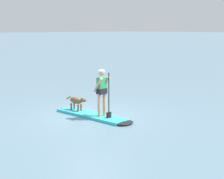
# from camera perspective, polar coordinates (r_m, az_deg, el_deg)

# --- Properties ---
(ground_plane) EXTENTS (400.00, 400.00, 0.00)m
(ground_plane) POSITION_cam_1_polar(r_m,az_deg,el_deg) (13.50, -3.17, -4.25)
(ground_plane) COLOR slate
(paddleboard) EXTENTS (3.50, 1.06, 0.10)m
(paddleboard) POSITION_cam_1_polar(r_m,az_deg,el_deg) (13.33, -2.50, -4.21)
(paddleboard) COLOR #33B2BF
(paddleboard) RESTS_ON ground_plane
(person_paddler) EXTENTS (0.63, 0.50, 1.70)m
(person_paddler) POSITION_cam_1_polar(r_m,az_deg,el_deg) (12.90, -1.58, 0.02)
(person_paddler) COLOR tan
(person_paddler) RESTS_ON paddleboard
(dog) EXTENTS (1.14, 0.28, 0.55)m
(dog) POSITION_cam_1_polar(r_m,az_deg,el_deg) (13.99, -5.54, -1.80)
(dog) COLOR brown
(dog) RESTS_ON paddleboard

